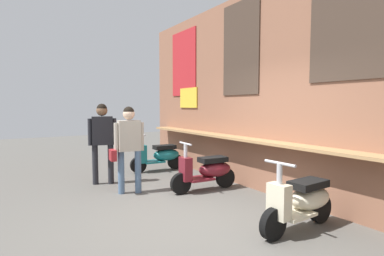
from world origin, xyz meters
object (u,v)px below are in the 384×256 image
(scooter_maroon, at_px, (208,171))
(shopper_browsing, at_px, (103,135))
(shopper_with_handbag, at_px, (128,141))
(scooter_teal, at_px, (160,156))
(scooter_cream, at_px, (302,201))

(scooter_maroon, xyz_separation_m, shopper_browsing, (-1.56, -1.59, 0.65))
(shopper_with_handbag, bearing_deg, scooter_teal, 143.50)
(scooter_maroon, xyz_separation_m, shopper_with_handbag, (-0.62, -1.38, 0.61))
(scooter_maroon, distance_m, scooter_cream, 2.22)
(scooter_teal, bearing_deg, shopper_browsing, 22.66)
(scooter_teal, distance_m, shopper_browsing, 1.80)
(scooter_cream, distance_m, shopper_with_handbag, 3.21)
(scooter_maroon, height_order, scooter_cream, same)
(scooter_maroon, height_order, shopper_browsing, shopper_browsing)
(scooter_teal, height_order, shopper_with_handbag, shopper_with_handbag)
(scooter_cream, distance_m, shopper_browsing, 4.15)
(scooter_teal, relative_size, shopper_browsing, 0.83)
(scooter_maroon, bearing_deg, scooter_teal, -85.66)
(shopper_with_handbag, height_order, shopper_browsing, shopper_browsing)
(scooter_teal, bearing_deg, scooter_maroon, 93.65)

